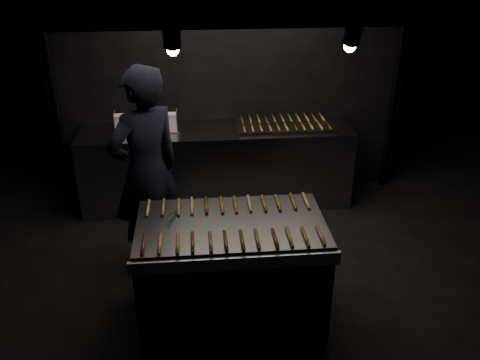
{
  "coord_description": "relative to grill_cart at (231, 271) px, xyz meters",
  "views": [
    {
      "loc": [
        -0.39,
        -4.06,
        2.89
      ],
      "look_at": [
        -0.04,
        -0.3,
        1.0
      ],
      "focal_mm": 38.0,
      "sensor_mm": 36.0,
      "label": 1
    }
  ],
  "objects": [
    {
      "name": "ground",
      "position": [
        0.16,
        0.81,
        -0.45
      ],
      "size": [
        80.0,
        80.0,
        0.0
      ],
      "primitive_type": "plane",
      "color": "black"
    },
    {
      "name": "stall_structure",
      "position": [
        0.16,
        1.18,
        1.75
      ],
      "size": [
        4.3,
        3.3,
        2.62
      ],
      "color": "black",
      "rests_on": "ground"
    },
    {
      "name": "grill_cart",
      "position": [
        0.0,
        0.0,
        0.0
      ],
      "size": [
        1.46,
        0.84,
        0.9
      ],
      "color": "black",
      "rests_on": "ground"
    },
    {
      "name": "sausages_main",
      "position": [
        -0.0,
        0.0,
        0.46
      ],
      "size": [
        1.28,
        0.79,
        0.03
      ],
      "color": "olive",
      "rests_on": "grill_cart"
    },
    {
      "name": "tongs",
      "position": [
        -0.4,
        0.2,
        0.46
      ],
      "size": [
        0.18,
        0.41,
        0.02
      ],
      "primitive_type": null,
      "rotation": [
        0.0,
        0.0,
        -0.35
      ],
      "color": "gray",
      "rests_on": "grill_cart"
    },
    {
      "name": "back_counter",
      "position": [
        -0.01,
        1.96,
        -0.0
      ],
      "size": [
        3.0,
        0.62,
        0.9
      ],
      "color": "gray",
      "rests_on": "ground"
    },
    {
      "name": "tray_rack",
      "position": [
        -0.76,
        1.96,
        0.55
      ],
      "size": [
        0.7,
        0.14,
        0.24
      ],
      "color": "#99999E",
      "rests_on": "back_counter"
    },
    {
      "name": "second_grill",
      "position": [
        0.74,
        1.96,
        0.47
      ],
      "size": [
        1.05,
        0.55,
        0.05
      ],
      "primitive_type": "cube",
      "color": "#3D3D3F",
      "rests_on": "back_counter"
    },
    {
      "name": "sausages_back",
      "position": [
        0.74,
        1.96,
        0.51
      ],
      "size": [
        0.92,
        0.54,
        0.03
      ],
      "color": "brown",
      "rests_on": "second_grill"
    },
    {
      "name": "vendor",
      "position": [
        -0.68,
        0.82,
        0.51
      ],
      "size": [
        0.83,
        0.78,
        1.91
      ],
      "primitive_type": "imported",
      "rotation": [
        0.0,
        0.0,
        3.77
      ],
      "color": "black",
      "rests_on": "ground"
    }
  ]
}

